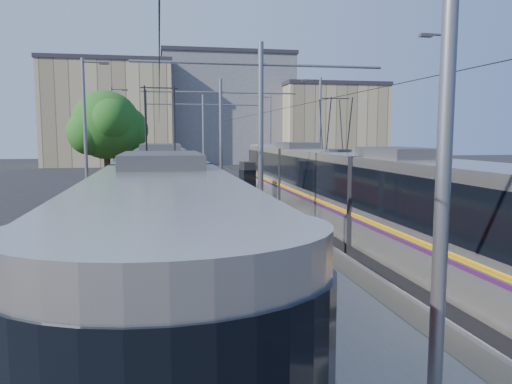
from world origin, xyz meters
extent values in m
plane|color=black|center=(0.00, 0.00, 0.00)|extent=(160.00, 160.00, 0.00)
cube|color=gray|center=(0.00, 17.00, 0.15)|extent=(4.00, 50.00, 0.30)
cube|color=gray|center=(-1.45, 17.00, 0.30)|extent=(0.70, 50.00, 0.01)
cube|color=gray|center=(1.45, 17.00, 0.30)|extent=(0.70, 50.00, 0.01)
cube|color=gray|center=(-4.32, 17.00, 0.01)|extent=(0.07, 70.00, 0.03)
cube|color=gray|center=(-2.88, 17.00, 0.01)|extent=(0.07, 70.00, 0.03)
cube|color=gray|center=(2.88, 17.00, 0.01)|extent=(0.07, 70.00, 0.03)
cube|color=gray|center=(4.32, 17.00, 0.01)|extent=(0.07, 70.00, 0.03)
cube|color=black|center=(-3.60, 6.75, 0.20)|extent=(2.30, 27.83, 0.40)
cube|color=#BCB5AC|center=(-3.60, 6.75, 1.85)|extent=(2.40, 26.23, 2.90)
cube|color=black|center=(-3.60, 6.75, 2.35)|extent=(2.43, 26.23, 1.30)
cube|color=yellow|center=(-3.60, 6.75, 1.45)|extent=(2.43, 26.23, 0.12)
cube|color=#B7120A|center=(-3.60, 6.75, 0.95)|extent=(2.42, 26.23, 1.10)
cube|color=#2D2D30|center=(-3.60, 6.75, 3.45)|extent=(1.68, 3.00, 0.30)
cube|color=black|center=(3.60, 10.10, 0.20)|extent=(2.30, 28.64, 0.40)
cube|color=#BDB8AD|center=(3.60, 10.10, 1.85)|extent=(2.40, 27.04, 2.90)
cube|color=black|center=(3.60, 10.10, 2.35)|extent=(2.43, 27.04, 1.30)
cube|color=#FFAF0D|center=(3.60, 10.10, 1.45)|extent=(2.43, 27.04, 0.12)
cube|color=#351240|center=(3.60, 10.10, 1.30)|extent=(2.43, 27.04, 0.10)
cube|color=#2D2D30|center=(3.60, 10.10, 3.45)|extent=(1.68, 3.00, 0.30)
cylinder|color=slate|center=(0.00, -4.00, 3.80)|extent=(0.20, 0.20, 7.00)
cylinder|color=slate|center=(0.00, 8.00, 3.80)|extent=(0.20, 0.20, 7.00)
cylinder|color=slate|center=(0.00, 8.00, 6.50)|extent=(9.20, 0.10, 0.10)
cylinder|color=slate|center=(0.00, 20.00, 3.80)|extent=(0.20, 0.20, 7.00)
cylinder|color=slate|center=(0.00, 20.00, 6.50)|extent=(9.20, 0.10, 0.10)
cylinder|color=slate|center=(0.00, 32.00, 3.80)|extent=(0.20, 0.20, 7.00)
cylinder|color=slate|center=(0.00, 32.00, 6.50)|extent=(9.20, 0.10, 0.10)
cylinder|color=black|center=(-3.60, 17.00, 5.55)|extent=(0.02, 70.00, 0.02)
cylinder|color=black|center=(3.60, 17.00, 5.55)|extent=(0.02, 70.00, 0.02)
cylinder|color=slate|center=(-7.50, 18.00, 4.00)|extent=(0.18, 0.18, 8.00)
cube|color=#2D2D30|center=(-6.40, 18.00, 7.75)|extent=(0.50, 0.22, 0.12)
cylinder|color=slate|center=(-7.50, 34.00, 4.00)|extent=(0.18, 0.18, 8.00)
cube|color=#2D2D30|center=(-6.40, 34.00, 7.75)|extent=(0.50, 0.22, 0.12)
cylinder|color=slate|center=(7.50, 8.00, 4.00)|extent=(0.18, 0.18, 8.00)
cube|color=#2D2D30|center=(6.40, 8.00, 7.75)|extent=(0.50, 0.22, 0.12)
cylinder|color=slate|center=(7.50, 24.00, 4.00)|extent=(0.18, 0.18, 8.00)
cube|color=#2D2D30|center=(6.40, 24.00, 7.75)|extent=(0.50, 0.22, 0.12)
cylinder|color=slate|center=(7.50, 40.00, 4.00)|extent=(0.18, 0.18, 8.00)
cube|color=#2D2D30|center=(6.40, 40.00, 7.75)|extent=(0.50, 0.22, 0.12)
cube|color=black|center=(0.80, 15.42, 1.46)|extent=(0.69, 1.06, 2.31)
cube|color=black|center=(0.80, 15.42, 1.61)|extent=(0.74, 1.10, 1.21)
cylinder|color=#382314|center=(-6.81, 21.95, 1.39)|extent=(0.38, 0.38, 2.77)
sphere|color=#1F4513|center=(-6.81, 21.95, 4.59)|extent=(4.16, 4.16, 4.16)
sphere|color=#1F4513|center=(-5.77, 22.64, 4.33)|extent=(2.94, 2.94, 2.94)
cube|color=tan|center=(-10.00, 60.00, 6.55)|extent=(16.00, 12.00, 13.11)
cube|color=#262328|center=(-10.00, 60.00, 13.36)|extent=(16.32, 12.24, 0.50)
cube|color=slate|center=(6.00, 64.00, 7.47)|extent=(18.00, 14.00, 14.93)
cube|color=#262328|center=(6.00, 64.00, 15.18)|extent=(18.36, 14.28, 0.50)
cube|color=tan|center=(20.00, 58.00, 5.29)|extent=(14.00, 10.00, 10.58)
cube|color=#262328|center=(20.00, 58.00, 10.83)|extent=(14.28, 10.20, 0.50)
camera|label=1|loc=(-3.64, -9.90, 3.99)|focal=35.00mm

